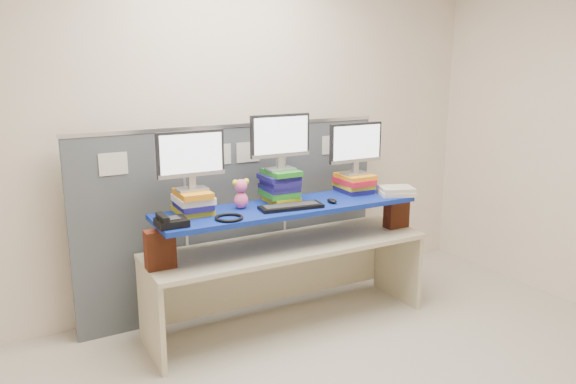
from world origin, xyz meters
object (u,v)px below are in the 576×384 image
monitor_right (356,145)px  monitor_left (191,157)px  monitor_center (280,139)px  blue_board (288,207)px  desk (288,260)px  desk_phone (170,222)px  keyboard (291,207)px

monitor_right → monitor_left: bearing=-180.0°
monitor_center → blue_board: bearing=-89.3°
desk → monitor_right: bearing=9.9°
monitor_center → desk_phone: monitor_center is taller
keyboard → monitor_left: bearing=168.5°
monitor_center → monitor_right: 0.69m
desk → blue_board: bearing=0.0°
monitor_center → desk: bearing=-89.3°
monitor_right → desk_phone: (-1.62, -0.20, -0.35)m
blue_board → monitor_center: bearing=90.7°
desk → blue_board: (0.00, 0.00, 0.42)m
monitor_left → keyboard: size_ratio=0.99×
monitor_left → monitor_right: 1.38m
monitor_right → monitor_center: bearing=-180.0°
desk → keyboard: keyboard is taller
desk_phone → blue_board: bearing=6.3°
monitor_center → desk_phone: size_ratio=2.45×
desk → desk_phone: desk_phone is taller
monitor_center → monitor_right: (0.68, -0.01, -0.10)m
monitor_center → monitor_right: bearing=0.0°
desk → keyboard: bearing=-105.8°
keyboard → desk_phone: bearing=-172.6°
monitor_center → desk_phone: 1.06m
monitor_left → keyboard: bearing=-17.9°
blue_board → monitor_right: bearing=9.9°
desk → keyboard: (-0.03, -0.10, 0.45)m
blue_board → monitor_left: (-0.69, 0.13, 0.42)m
blue_board → monitor_right: 0.80m
monitor_left → monitor_right: bearing=0.0°
desk_phone → keyboard: bearing=0.3°
monitor_left → monitor_center: (0.70, -0.01, 0.08)m
keyboard → desk_phone: size_ratio=2.47×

